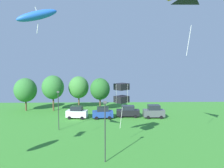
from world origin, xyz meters
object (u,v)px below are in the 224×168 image
light_post_0 (105,128)px  light_post_1 (58,108)px  treeline_tree_0 (25,90)px  treeline_tree_2 (79,87)px  parked_car_second_from_left (103,113)px  parked_car_rightmost_in_row (154,112)px  kite_flying_11 (199,17)px  treeline_tree_3 (100,89)px  parked_car_leftmost (77,112)px  kite_flying_10 (37,15)px  treeline_tree_1 (53,87)px  parked_car_third_from_left (128,111)px  kite_flying_7 (122,93)px

light_post_0 → light_post_1: light_post_0 is taller
treeline_tree_0 → treeline_tree_2: size_ratio=0.97×
parked_car_second_from_left → parked_car_rightmost_in_row: 10.20m
light_post_1 → treeline_tree_0: 18.39m
kite_flying_11 → light_post_0: bearing=-173.7°
treeline_tree_3 → parked_car_leftmost: bearing=-120.6°
kite_flying_10 → parked_car_rightmost_in_row: kite_flying_10 is taller
parked_car_second_from_left → treeline_tree_1: treeline_tree_1 is taller
treeline_tree_1 → treeline_tree_2: treeline_tree_1 is taller
kite_flying_11 → parked_car_second_from_left: kite_flying_11 is taller
parked_car_third_from_left → kite_flying_7: bearing=-97.1°
kite_flying_7 → treeline_tree_3: bearing=99.8°
treeline_tree_2 → parked_car_second_from_left: bearing=-59.0°
treeline_tree_0 → treeline_tree_1: treeline_tree_1 is taller
parked_car_leftmost → treeline_tree_1: bearing=139.0°
kite_flying_11 → kite_flying_10: bearing=-164.7°
kite_flying_7 → kite_flying_11: (7.97, -4.16, 8.78)m
parked_car_leftmost → kite_flying_7: bearing=-52.1°
kite_flying_10 → treeline_tree_2: (-1.11, 31.59, -9.34)m
kite_flying_11 → light_post_1: size_ratio=0.73×
kite_flying_7 → parked_car_leftmost: bearing=121.0°
kite_flying_7 → parked_car_third_from_left: (2.32, 13.99, -5.60)m
kite_flying_10 → parked_car_leftmost: 25.32m
light_post_0 → treeline_tree_1: bearing=115.7°
light_post_1 → treeline_tree_0: treeline_tree_0 is taller
treeline_tree_0 → light_post_1: bearing=-52.8°
parked_car_rightmost_in_row → kite_flying_10: bearing=-125.1°
kite_flying_10 → treeline_tree_1: (-6.65, 28.81, -9.04)m
kite_flying_10 → treeline_tree_1: size_ratio=0.43×
parked_car_rightmost_in_row → treeline_tree_3: treeline_tree_3 is taller
light_post_0 → treeline_tree_3: bearing=93.2°
light_post_0 → treeline_tree_0: size_ratio=0.87×
light_post_0 → treeline_tree_2: bearing=103.4°
light_post_0 → parked_car_second_from_left: bearing=92.1°
kite_flying_11 → parked_car_rightmost_in_row: bearing=91.8°
kite_flying_10 → treeline_tree_0: (-13.02, 28.93, -9.67)m
kite_flying_7 → light_post_0: 6.45m
light_post_1 → kite_flying_7: bearing=-31.1°
kite_flying_10 → parked_car_leftmost: kite_flying_10 is taller
kite_flying_10 → light_post_1: 18.12m
kite_flying_11 → parked_car_third_from_left: size_ratio=0.97×
kite_flying_11 → light_post_0: size_ratio=0.69×
kite_flying_11 → parked_car_leftmost: (-15.85, 17.26, -14.32)m
parked_car_leftmost → treeline_tree_3: size_ratio=0.56×
light_post_1 → treeline_tree_3: size_ratio=0.83×
treeline_tree_0 → parked_car_leftmost: bearing=-29.7°
parked_car_leftmost → light_post_0: size_ratio=0.64×
parked_car_third_from_left → treeline_tree_1: treeline_tree_1 is taller
light_post_1 → treeline_tree_2: 17.36m
parked_car_leftmost → light_post_1: bearing=-97.2°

